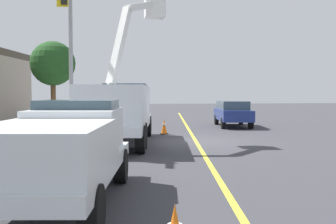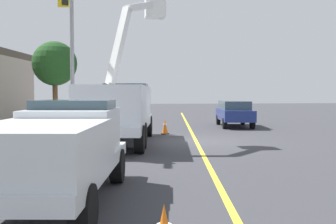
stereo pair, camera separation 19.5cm
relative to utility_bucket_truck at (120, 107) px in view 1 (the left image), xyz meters
The scene contains 9 objects.
ground 3.82m from the utility_bucket_truck, 87.73° to the right, with size 120.00×120.00×0.00m, color #38383D.
sidewalk_far_side 4.49m from the utility_bucket_truck, 72.76° to the left, with size 60.00×3.60×0.12m, color #9E9E99.
lane_centre_stripe 3.82m from the utility_bucket_truck, 87.73° to the right, with size 50.00×0.16×0.01m, color yellow.
utility_bucket_truck is the anchor object (origin of this frame).
service_pickup_truck 9.51m from the utility_bucket_truck, behind, with size 5.85×2.90×2.06m.
passing_minivan 10.64m from the utility_bucket_truck, 45.57° to the right, with size 5.03×2.59×1.69m.
traffic_cone_mid_front 4.36m from the utility_bucket_truck, 35.75° to the right, with size 0.40×0.40×0.83m.
traffic_signal_mast 5.75m from the utility_bucket_truck, 52.01° to the left, with size 7.22×1.33×8.56m.
street_tree_right 9.63m from the utility_bucket_truck, 25.42° to the left, with size 2.83×2.83×5.51m.
Camera 1 is at (-17.44, 3.95, 2.23)m, focal length 41.67 mm.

